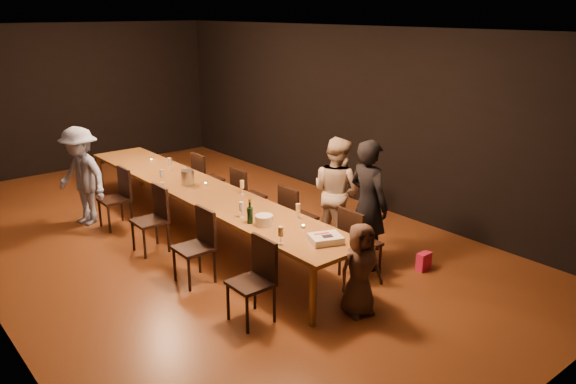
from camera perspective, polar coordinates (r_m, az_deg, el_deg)
ground at (r=8.56m, az=-8.56°, el=-4.47°), size 10.00×10.00×0.00m
room_shell at (r=8.00m, az=-9.25°, el=9.40°), size 6.04×10.04×3.02m
table at (r=8.31m, az=-8.78°, el=0.00°), size 0.90×6.00×0.75m
chair_right_0 at (r=7.13m, az=7.38°, el=-5.10°), size 0.42×0.42×0.93m
chair_right_1 at (r=7.93m, az=1.08°, el=-2.49°), size 0.42×0.42×0.93m
chair_right_2 at (r=8.83m, az=-3.98°, el=-0.37°), size 0.42×0.42×0.93m
chair_right_3 at (r=9.78m, az=-8.08°, el=1.36°), size 0.42×0.42×0.93m
chair_left_0 at (r=6.11m, az=-3.81°, el=-9.14°), size 0.42×0.42×0.93m
chair_left_1 at (r=7.03m, az=-9.57°, el=-5.56°), size 0.42×0.42×0.93m
chair_left_2 at (r=8.02m, az=-13.91°, el=-2.81°), size 0.42×0.42×0.93m
chair_left_3 at (r=9.07m, az=-17.25°, el=-0.66°), size 0.42×0.42×0.93m
woman_birthday at (r=7.30m, az=8.16°, el=-1.26°), size 0.44×0.64×1.72m
woman_tan at (r=7.99m, az=4.93°, el=0.05°), size 0.70×0.84×1.58m
man_blue at (r=9.30m, az=-20.24°, el=1.52°), size 0.85×1.13×1.55m
child at (r=6.26m, az=7.35°, el=-7.83°), size 0.59×0.45×1.07m
gift_bag_red at (r=7.58m, az=13.62°, el=-6.88°), size 0.21×0.12×0.24m
gift_bag_blue at (r=7.64m, az=7.27°, el=-6.12°), size 0.22×0.15×0.27m
birthday_cake at (r=6.36m, az=3.84°, el=-4.76°), size 0.43×0.39×0.08m
plate_stack at (r=6.83m, az=-2.45°, el=-2.87°), size 0.23×0.23×0.12m
champagne_bottle at (r=6.86m, az=-3.89°, el=-1.96°), size 0.10×0.10×0.31m
ice_bucket at (r=8.52m, az=-10.16°, el=1.47°), size 0.24×0.24×0.22m
wineglass_0 at (r=6.28m, az=-0.74°, el=-4.42°), size 0.06×0.06×0.21m
wineglass_1 at (r=6.99m, az=1.04°, el=-2.00°), size 0.06×0.06×0.21m
wineglass_2 at (r=7.07m, az=-4.74°, el=-1.82°), size 0.06×0.06×0.21m
wineglass_3 at (r=7.95m, az=-4.68°, el=0.46°), size 0.06×0.06×0.21m
wineglass_4 at (r=8.68m, az=-12.69°, el=1.58°), size 0.06×0.06×0.21m
wineglass_5 at (r=9.33m, az=-11.93°, el=2.79°), size 0.06×0.06×0.21m
tealight_near at (r=6.76m, az=1.56°, el=-3.53°), size 0.05×0.05×0.03m
tealight_mid at (r=8.47m, az=-8.37°, el=0.81°), size 0.05×0.05×0.03m
tealight_far at (r=9.99m, az=-13.71°, el=3.15°), size 0.05×0.05×0.03m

